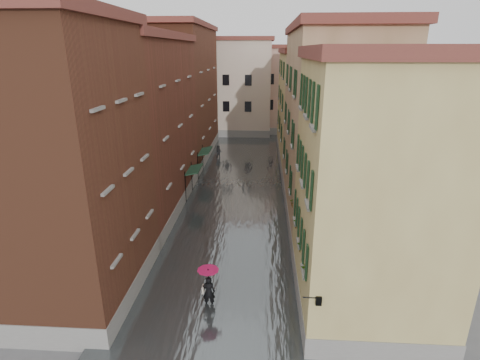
% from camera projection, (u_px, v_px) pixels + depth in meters
% --- Properties ---
extents(ground, '(120.00, 120.00, 0.00)m').
position_uv_depth(ground, '(222.00, 274.00, 20.86)').
color(ground, '#555557').
rests_on(ground, ground).
extents(floodwater, '(10.00, 60.00, 0.20)m').
position_uv_depth(floodwater, '(238.00, 190.00, 33.07)').
color(floodwater, '#4C5254').
rests_on(floodwater, ground).
extents(building_left_near, '(6.00, 8.00, 13.00)m').
position_uv_depth(building_left_near, '(64.00, 172.00, 17.25)').
color(building_left_near, brown).
rests_on(building_left_near, ground).
extents(building_left_mid, '(6.00, 14.00, 12.50)m').
position_uv_depth(building_left_mid, '(140.00, 129.00, 27.69)').
color(building_left_mid, '#5D281D').
rests_on(building_left_mid, ground).
extents(building_left_far, '(6.00, 16.00, 14.00)m').
position_uv_depth(building_left_far, '(182.00, 96.00, 41.58)').
color(building_left_far, brown).
rests_on(building_left_far, ground).
extents(building_right_near, '(6.00, 8.00, 11.50)m').
position_uv_depth(building_right_near, '(371.00, 194.00, 16.66)').
color(building_right_near, tan).
rests_on(building_right_near, ground).
extents(building_right_mid, '(6.00, 14.00, 13.00)m').
position_uv_depth(building_right_mid, '(331.00, 128.00, 26.77)').
color(building_right_mid, tan).
rests_on(building_right_mid, ground).
extents(building_right_far, '(6.00, 16.00, 11.50)m').
position_uv_depth(building_right_far, '(308.00, 108.00, 41.15)').
color(building_right_far, tan).
rests_on(building_right_far, ground).
extents(building_end_cream, '(12.00, 9.00, 13.00)m').
position_uv_depth(building_end_cream, '(229.00, 88.00, 54.69)').
color(building_end_cream, beige).
rests_on(building_end_cream, ground).
extents(building_end_pink, '(10.00, 9.00, 12.00)m').
position_uv_depth(building_end_pink, '(290.00, 91.00, 56.20)').
color(building_end_pink, tan).
rests_on(building_end_pink, ground).
extents(awning_near, '(1.09, 2.76, 2.80)m').
position_uv_depth(awning_near, '(194.00, 170.00, 30.71)').
color(awning_near, '#15301F').
rests_on(awning_near, ground).
extents(awning_far, '(1.09, 3.05, 2.80)m').
position_uv_depth(awning_far, '(205.00, 152.00, 36.27)').
color(awning_far, '#15301F').
rests_on(awning_far, ground).
extents(wall_lantern, '(0.71, 0.22, 0.35)m').
position_uv_depth(wall_lantern, '(318.00, 300.00, 13.95)').
color(wall_lantern, black).
rests_on(wall_lantern, ground).
extents(window_planters, '(0.59, 10.33, 0.84)m').
position_uv_depth(window_planters, '(299.00, 216.00, 19.78)').
color(window_planters, brown).
rests_on(window_planters, ground).
extents(pedestrian_main, '(1.04, 1.04, 2.06)m').
position_uv_depth(pedestrian_main, '(208.00, 284.00, 17.81)').
color(pedestrian_main, black).
rests_on(pedestrian_main, ground).
extents(pedestrian_far, '(0.81, 0.65, 1.56)m').
position_uv_depth(pedestrian_far, '(219.00, 152.00, 42.52)').
color(pedestrian_far, black).
rests_on(pedestrian_far, ground).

